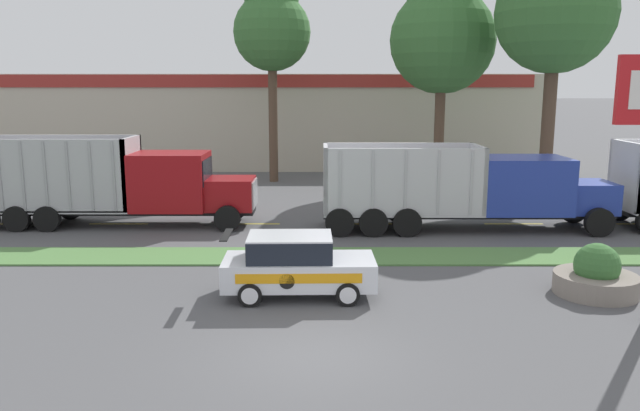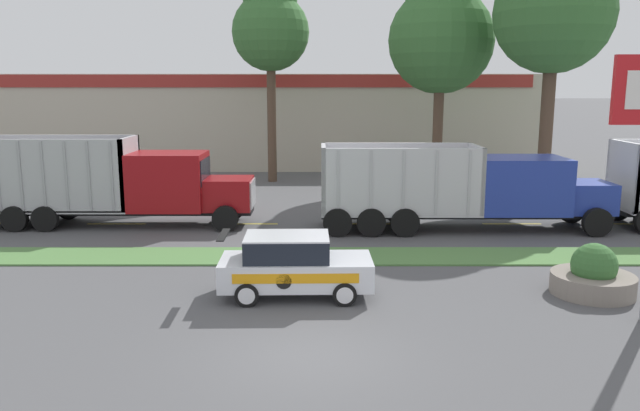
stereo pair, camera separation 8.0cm
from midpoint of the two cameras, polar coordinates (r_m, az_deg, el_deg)
The scene contains 15 objects.
ground_plane at distance 13.44m, azimuth -0.86°, elevation -13.46°, with size 600.00×600.00×0.00m, color #515154.
grass_verge at distance 20.61m, azimuth -0.54°, elevation -4.66°, with size 120.00×2.13×0.06m, color #517F42.
centre_line_3 at distance 26.84m, azimuth -17.99°, elevation -1.60°, with size 2.40×0.14×0.01m, color yellow.
centre_line_4 at distance 25.69m, azimuth -6.45°, elevation -1.68°, with size 2.40×0.14×0.01m, color yellow.
centre_line_5 at distance 25.65m, azimuth 5.63°, elevation -1.68°, with size 2.40×0.14×0.01m, color yellow.
centre_line_6 at distance 26.72m, azimuth 17.23°, elevation -1.61°, with size 2.40×0.14×0.01m, color yellow.
dump_truck_lead at distance 26.10m, azimuth -16.34°, elevation 1.69°, with size 10.94×2.62×3.57m.
dump_truck_trail at distance 25.16m, azimuth 15.17°, elevation 1.33°, with size 11.28×2.75×3.31m.
rally_car at distance 16.68m, azimuth -2.27°, elevation -5.46°, with size 4.06×1.93×1.70m.
stone_planter at distance 18.47m, azimuth 23.83°, elevation -5.97°, with size 2.20×2.20×1.40m.
store_building_backdrop at distance 47.21m, azimuth -7.07°, elevation 7.86°, with size 41.02×12.10×6.34m.
tree_behind_left at distance 35.57m, azimuth 11.11°, elevation 15.47°, with size 5.71×5.71×12.27m.
tree_behind_centre at distance 32.63m, azimuth 20.75°, elevation 17.02°, with size 5.63×5.63×13.16m.
tree_behind_right at distance 36.95m, azimuth -4.47°, elevation 16.09°, with size 4.41×4.41×11.91m.
tree_behind_far_right at distance 35.19m, azimuth 11.10°, elevation 15.09°, with size 4.93×4.93×11.54m.
Camera 1 is at (0.16, -12.25, 5.52)m, focal length 35.00 mm.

